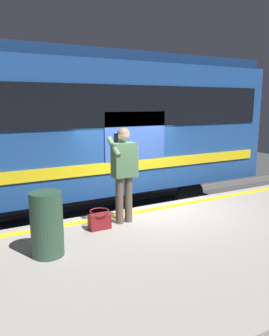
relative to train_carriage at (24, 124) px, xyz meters
name	(u,v)px	position (x,y,z in m)	size (l,w,h in m)	color
ground_plane	(145,245)	(-1.94, 2.32, -2.54)	(26.33, 26.33, 0.00)	#3D3D3F
platform	(206,264)	(-1.94, 4.28, -2.09)	(17.56, 3.93, 0.90)	#9E998E
safety_line	(152,209)	(-1.94, 2.62, -1.64)	(17.21, 0.16, 0.01)	yellow
track_rail_near	(113,219)	(-1.94, 0.71, -2.46)	(22.82, 0.08, 0.16)	slate
track_rail_far	(93,205)	(-1.94, -0.72, -2.46)	(22.82, 0.08, 0.16)	slate
train_carriage	(24,124)	(0.00, 0.00, 0.00)	(12.23, 3.11, 4.00)	#1E478C
passenger	(124,168)	(-1.11, 2.97, -0.63)	(0.57, 0.55, 1.71)	brown
handbag	(100,220)	(-0.60, 3.07, -1.49)	(0.37, 0.33, 0.33)	maroon
trash_bin	(47,224)	(0.43, 3.65, -1.18)	(0.45, 0.45, 0.92)	#2D4C38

